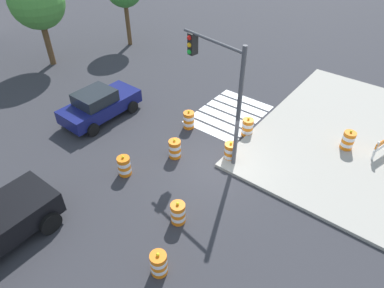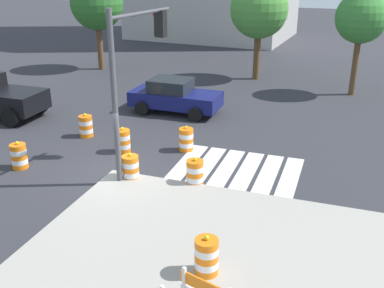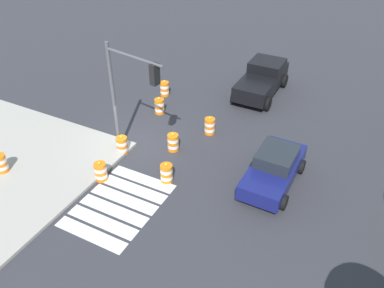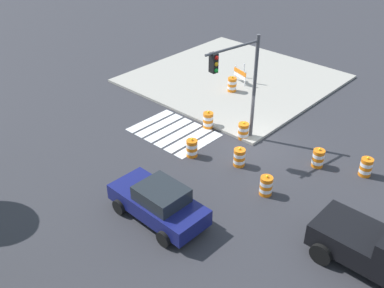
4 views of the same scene
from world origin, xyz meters
name	(u,v)px [view 2 (image 2 of 4)]	position (x,y,z in m)	size (l,w,h in m)	color
ground_plane	(113,174)	(0.00, 0.00, 0.00)	(120.00, 120.00, 0.00)	#2D2D33
crosswalk_stripes	(237,169)	(4.00, 1.80, 0.01)	(4.35, 3.20, 0.02)	silver
sports_car	(174,96)	(-0.45, 7.14, 0.81)	(4.33, 2.19, 1.63)	navy
traffic_barrel_near_corner	(123,141)	(-0.54, 1.88, 0.45)	(0.56, 0.56, 1.02)	orange
traffic_barrel_crosswalk_end	(19,156)	(-3.36, -0.64, 0.45)	(0.56, 0.56, 1.02)	orange
traffic_barrel_median_near	(186,140)	(1.70, 2.82, 0.45)	(0.56, 0.56, 1.02)	orange
traffic_barrel_median_far	(195,173)	(2.99, 0.10, 0.45)	(0.56, 0.56, 1.02)	orange
traffic_barrel_far_curb	(86,126)	(-2.77, 2.87, 0.45)	(0.56, 0.56, 1.02)	orange
traffic_barrel_opposite_curb	(131,168)	(0.84, -0.26, 0.45)	(0.56, 0.56, 1.02)	orange
traffic_barrel_on_sidewalk	(206,256)	(4.76, -4.25, 0.60)	(0.56, 0.56, 1.02)	orange
traffic_light_pole	(134,61)	(0.78, 0.52, 3.91)	(0.76, 3.25, 5.50)	#4C4C51
street_tree_streetside_near	(259,10)	(1.90, 14.95, 4.15)	(3.42, 3.42, 5.89)	brown
street_tree_streetside_mid	(97,4)	(-8.49, 14.19, 4.24)	(3.39, 3.39, 5.97)	brown
street_tree_streetside_far	(361,18)	(7.59, 13.21, 4.08)	(2.67, 2.67, 5.45)	brown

